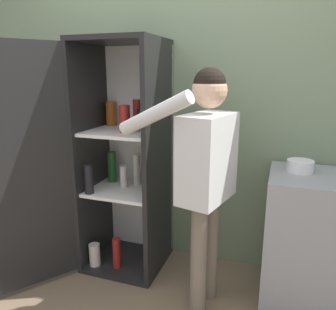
# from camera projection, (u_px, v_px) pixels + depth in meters

# --- Properties ---
(wall_back) EXTENTS (7.00, 0.06, 2.55)m
(wall_back) POSITION_uv_depth(u_px,v_px,m) (176.00, 107.00, 2.65)
(wall_back) COLOR gray
(wall_back) RESTS_ON ground_plane
(refrigerator) EXTENTS (0.99, 1.05, 1.78)m
(refrigerator) POSITION_uv_depth(u_px,v_px,m) (106.00, 161.00, 2.51)
(refrigerator) COLOR black
(refrigerator) RESTS_ON ground_plane
(person) EXTENTS (0.69, 0.54, 1.58)m
(person) POSITION_uv_depth(u_px,v_px,m) (206.00, 163.00, 2.03)
(person) COLOR #726656
(person) RESTS_ON ground_plane
(counter) EXTENTS (0.73, 0.56, 0.91)m
(counter) POSITION_uv_depth(u_px,v_px,m) (322.00, 241.00, 2.18)
(counter) COLOR gray
(counter) RESTS_ON ground_plane
(bowl) EXTENTS (0.17, 0.17, 0.08)m
(bowl) POSITION_uv_depth(u_px,v_px,m) (300.00, 166.00, 2.17)
(bowl) COLOR white
(bowl) RESTS_ON counter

